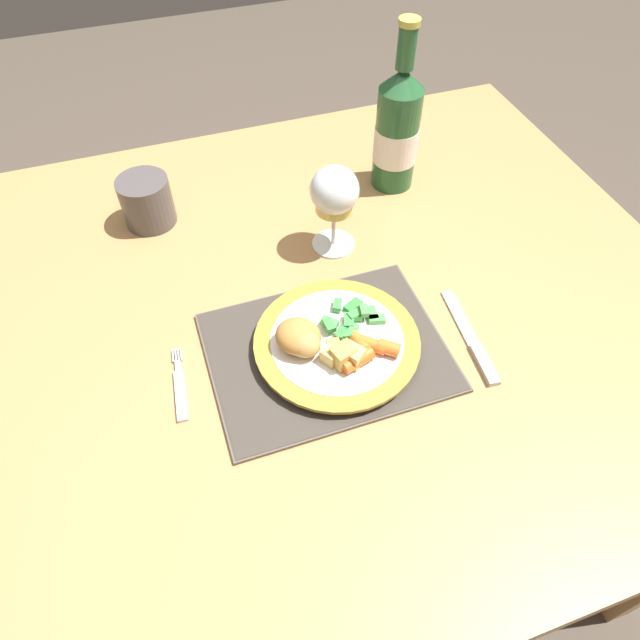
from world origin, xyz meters
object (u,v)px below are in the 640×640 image
object	(u,v)px
drinking_cup	(146,200)
table_knife	(474,344)
dinner_plate	(337,343)
wine_glass	(334,194)
dining_table	(330,334)
fork	(180,389)
bottle	(397,130)

from	to	relation	value
drinking_cup	table_knife	bearing A→B (deg)	-46.88
dinner_plate	wine_glass	bearing A→B (deg)	71.52
wine_glass	drinking_cup	world-z (taller)	wine_glass
dining_table	wine_glass	size ratio (longest dim) A/B	7.54
fork	table_knife	xyz separation A→B (m)	(0.42, -0.06, 0.00)
wine_glass	drinking_cup	distance (m)	0.33
dining_table	bottle	distance (m)	0.38
dining_table	wine_glass	bearing A→B (deg)	68.28
dining_table	drinking_cup	xyz separation A→B (m)	(-0.24, 0.28, 0.13)
fork	bottle	world-z (taller)	bottle
table_knife	drinking_cup	world-z (taller)	drinking_cup
table_knife	wine_glass	xyz separation A→B (m)	(-0.12, 0.27, 0.10)
dinner_plate	table_knife	size ratio (longest dim) A/B	1.31
wine_glass	bottle	world-z (taller)	bottle
wine_glass	bottle	bearing A→B (deg)	38.32
wine_glass	bottle	distance (m)	0.21
fork	table_knife	bearing A→B (deg)	-8.20
table_knife	wine_glass	world-z (taller)	wine_glass
dinner_plate	fork	size ratio (longest dim) A/B	1.95
dinner_plate	table_knife	bearing A→B (deg)	-16.15
dinner_plate	wine_glass	xyz separation A→B (m)	(0.07, 0.21, 0.09)
fork	wine_glass	bearing A→B (deg)	35.01
dining_table	wine_glass	world-z (taller)	wine_glass
dinner_plate	drinking_cup	world-z (taller)	drinking_cup
fork	wine_glass	xyz separation A→B (m)	(0.30, 0.21, 0.10)
dining_table	table_knife	bearing A→B (deg)	-42.86
fork	table_knife	size ratio (longest dim) A/B	0.67
dining_table	table_knife	xyz separation A→B (m)	(0.17, -0.15, 0.09)
table_knife	fork	bearing A→B (deg)	171.80
fork	dinner_plate	bearing A→B (deg)	-1.18
wine_glass	dining_table	bearing A→B (deg)	-111.72
wine_glass	dinner_plate	bearing A→B (deg)	-108.48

